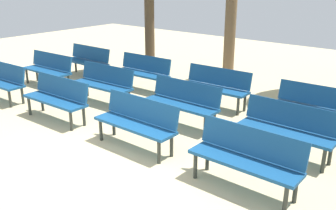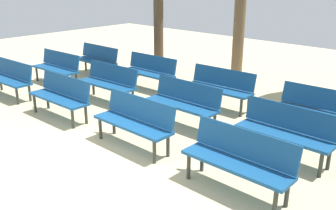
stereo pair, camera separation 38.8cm
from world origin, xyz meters
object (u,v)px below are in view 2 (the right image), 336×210
at_px(bench_r0_c1, 61,94).
at_px(bench_r1_c2, 184,101).
at_px(bench_r1_c1, 109,81).
at_px(bench_r1_c3, 286,129).
at_px(bench_r2_c3, 320,109).
at_px(bench_r2_c0, 97,58).
at_px(bench_r0_c3, 239,158).
at_px(tree_0, 239,34).
at_px(bench_r0_c0, 10,76).
at_px(bench_r1_c0, 57,66).
at_px(bench_r2_c2, 220,86).
at_px(bench_r0_c2, 135,119).
at_px(bench_r2_c1, 149,70).

xyz_separation_m(bench_r0_c1, bench_r1_c2, (2.17, 1.43, 0.00)).
relative_size(bench_r1_c1, bench_r1_c3, 1.01).
bearing_deg(bench_r2_c3, bench_r1_c3, -92.60).
bearing_deg(bench_r2_c0, bench_r0_c1, -49.07).
bearing_deg(bench_r1_c3, bench_r0_c1, -161.51).
height_order(bench_r0_c3, bench_r2_c3, same).
relative_size(bench_r0_c3, bench_r2_c0, 1.00).
bearing_deg(tree_0, bench_r2_c0, -143.71).
height_order(bench_r0_c0, bench_r1_c3, same).
xyz_separation_m(bench_r0_c0, bench_r2_c3, (6.53, 2.86, 0.00)).
bearing_deg(bench_r2_c3, bench_r1_c0, -169.50).
bearing_deg(bench_r1_c3, bench_r0_c0, -166.90).
height_order(bench_r1_c3, tree_0, tree_0).
xyz_separation_m(bench_r1_c2, bench_r2_c2, (-0.09, 1.36, 0.00)).
relative_size(bench_r0_c0, bench_r2_c0, 1.01).
bearing_deg(bench_r0_c2, bench_r0_c0, -178.03).
distance_m(bench_r0_c3, bench_r1_c1, 4.56).
relative_size(bench_r2_c2, bench_r2_c3, 1.00).
relative_size(bench_r0_c3, bench_r2_c3, 0.99).
height_order(bench_r0_c0, bench_r2_c2, same).
bearing_deg(bench_r2_c0, bench_r2_c2, 1.93).
bearing_deg(bench_r0_c3, bench_r0_c0, -178.50).
xyz_separation_m(bench_r1_c0, bench_r1_c2, (4.46, 0.10, 0.00)).
distance_m(bench_r1_c2, bench_r2_c2, 1.36).
relative_size(bench_r0_c0, bench_r0_c3, 1.01).
xyz_separation_m(bench_r0_c0, bench_r0_c1, (2.18, 0.07, 0.00)).
bearing_deg(bench_r1_c3, bench_r1_c1, -178.47).
height_order(bench_r0_c3, bench_r1_c3, same).
distance_m(bench_r0_c1, bench_r2_c1, 2.72).
relative_size(bench_r0_c2, bench_r1_c2, 1.00).
bearing_deg(bench_r1_c3, bench_r0_c3, -90.95).
relative_size(bench_r0_c2, bench_r2_c0, 1.00).
height_order(bench_r0_c3, bench_r1_c2, same).
xyz_separation_m(bench_r0_c3, bench_r1_c3, (0.02, 1.37, 0.00)).
xyz_separation_m(bench_r2_c3, tree_0, (-3.31, 2.29, 0.78)).
xyz_separation_m(bench_r0_c2, bench_r2_c3, (2.15, 2.71, 0.00)).
distance_m(bench_r0_c3, bench_r2_c1, 5.15).
height_order(bench_r1_c0, bench_r1_c1, same).
height_order(bench_r1_c0, bench_r2_c3, same).
bearing_deg(tree_0, bench_r2_c1, -115.99).
bearing_deg(bench_r2_c1, bench_r1_c3, -17.49).
distance_m(bench_r0_c3, bench_r2_c3, 2.71).
bearing_deg(bench_r0_c3, bench_r2_c3, 89.40).
relative_size(bench_r0_c3, bench_r1_c2, 1.00).
bearing_deg(bench_r0_c0, bench_r1_c0, 91.74).
xyz_separation_m(bench_r1_c3, tree_0, (-3.30, 3.64, 0.78)).
bearing_deg(bench_r1_c2, bench_r2_c1, 150.22).
height_order(bench_r0_c0, bench_r0_c2, same).
relative_size(bench_r0_c0, bench_r2_c2, 1.00).
bearing_deg(bench_r1_c3, bench_r2_c2, 149.34).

